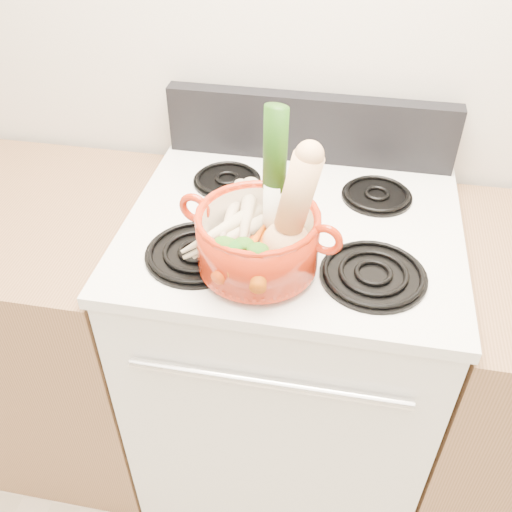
% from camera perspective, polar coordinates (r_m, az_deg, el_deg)
% --- Properties ---
extents(wall_back, '(3.50, 0.02, 2.60)m').
position_cam_1_polar(wall_back, '(1.49, 6.29, 22.38)').
color(wall_back, beige).
rests_on(wall_back, floor).
extents(stove_body, '(0.76, 0.65, 0.92)m').
position_cam_1_polar(stove_body, '(1.68, 3.01, -10.15)').
color(stove_body, silver).
rests_on(stove_body, floor).
extents(cooktop, '(0.78, 0.67, 0.03)m').
position_cam_1_polar(cooktop, '(1.35, 3.69, 2.91)').
color(cooktop, silver).
rests_on(cooktop, stove_body).
extents(control_backsplash, '(0.76, 0.05, 0.18)m').
position_cam_1_polar(control_backsplash, '(1.55, 5.40, 12.62)').
color(control_backsplash, black).
rests_on(control_backsplash, cooktop).
extents(oven_handle, '(0.60, 0.02, 0.02)m').
position_cam_1_polar(oven_handle, '(1.22, 1.14, -12.57)').
color(oven_handle, silver).
rests_on(oven_handle, stove_body).
extents(burner_front_left, '(0.22, 0.22, 0.02)m').
position_cam_1_polar(burner_front_left, '(1.24, -5.99, 0.39)').
color(burner_front_left, black).
rests_on(burner_front_left, cooktop).
extents(burner_front_right, '(0.22, 0.22, 0.02)m').
position_cam_1_polar(burner_front_right, '(1.21, 11.66, -1.74)').
color(burner_front_right, black).
rests_on(burner_front_right, cooktop).
extents(burner_back_left, '(0.17, 0.17, 0.02)m').
position_cam_1_polar(burner_back_left, '(1.48, -2.91, 7.69)').
color(burner_back_left, black).
rests_on(burner_back_left, cooktop).
extents(burner_back_right, '(0.17, 0.17, 0.02)m').
position_cam_1_polar(burner_back_right, '(1.45, 12.00, 6.05)').
color(burner_back_right, black).
rests_on(burner_back_right, cooktop).
extents(dutch_oven, '(0.29, 0.29, 0.12)m').
position_cam_1_polar(dutch_oven, '(1.16, 0.18, 1.65)').
color(dutch_oven, '#A5210A').
rests_on(dutch_oven, burner_front_left).
extents(pot_handle_left, '(0.07, 0.03, 0.07)m').
position_cam_1_polar(pot_handle_left, '(1.18, -6.16, 4.81)').
color(pot_handle_left, '#A5210A').
rests_on(pot_handle_left, dutch_oven).
extents(pot_handle_right, '(0.07, 0.03, 0.07)m').
position_cam_1_polar(pot_handle_right, '(1.10, 7.00, 1.65)').
color(pot_handle_right, '#A5210A').
rests_on(pot_handle_right, dutch_oven).
extents(squash, '(0.16, 0.13, 0.26)m').
position_cam_1_polar(squash, '(1.09, 4.02, 4.53)').
color(squash, '#E2AD73').
rests_on(squash, dutch_oven).
extents(leek, '(0.06, 0.07, 0.32)m').
position_cam_1_polar(leek, '(1.12, 1.85, 7.85)').
color(leek, white).
rests_on(leek, dutch_oven).
extents(ginger, '(0.10, 0.08, 0.05)m').
position_cam_1_polar(ginger, '(1.21, 2.73, 2.80)').
color(ginger, tan).
rests_on(ginger, dutch_oven).
extents(parsnip_0, '(0.14, 0.18, 0.05)m').
position_cam_1_polar(parsnip_0, '(1.21, -2.87, 2.46)').
color(parsnip_0, beige).
rests_on(parsnip_0, dutch_oven).
extents(parsnip_1, '(0.18, 0.15, 0.06)m').
position_cam_1_polar(parsnip_1, '(1.18, -3.16, 1.76)').
color(parsnip_1, beige).
rests_on(parsnip_1, dutch_oven).
extents(parsnip_2, '(0.06, 0.17, 0.05)m').
position_cam_1_polar(parsnip_2, '(1.18, -1.09, 2.36)').
color(parsnip_2, beige).
rests_on(parsnip_2, dutch_oven).
extents(parsnip_3, '(0.14, 0.14, 0.05)m').
position_cam_1_polar(parsnip_3, '(1.17, -4.15, 2.37)').
color(parsnip_3, beige).
rests_on(parsnip_3, dutch_oven).
extents(parsnip_4, '(0.05, 0.20, 0.06)m').
position_cam_1_polar(parsnip_4, '(1.21, -2.54, 4.21)').
color(parsnip_4, beige).
rests_on(parsnip_4, dutch_oven).
extents(parsnip_5, '(0.06, 0.22, 0.06)m').
position_cam_1_polar(parsnip_5, '(1.19, -0.99, 3.89)').
color(parsnip_5, beige).
rests_on(parsnip_5, dutch_oven).
extents(carrot_0, '(0.07, 0.16, 0.04)m').
position_cam_1_polar(carrot_0, '(1.16, -1.52, 0.57)').
color(carrot_0, '#B94E09').
rests_on(carrot_0, dutch_oven).
extents(carrot_1, '(0.07, 0.14, 0.04)m').
position_cam_1_polar(carrot_1, '(1.13, -2.01, -0.21)').
color(carrot_1, red).
rests_on(carrot_1, dutch_oven).
extents(carrot_2, '(0.05, 0.18, 0.05)m').
position_cam_1_polar(carrot_2, '(1.12, 0.56, -0.18)').
color(carrot_2, '#B94409').
rests_on(carrot_2, dutch_oven).
extents(carrot_3, '(0.10, 0.13, 0.04)m').
position_cam_1_polar(carrot_3, '(1.11, -0.73, 0.00)').
color(carrot_3, orange).
rests_on(carrot_3, dutch_oven).
extents(carrot_4, '(0.06, 0.15, 0.04)m').
position_cam_1_polar(carrot_4, '(1.13, -0.58, 0.82)').
color(carrot_4, '#E0530B').
rests_on(carrot_4, dutch_oven).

